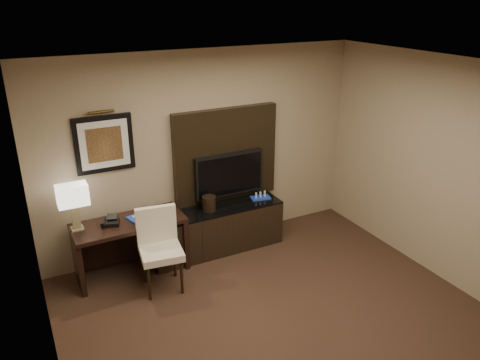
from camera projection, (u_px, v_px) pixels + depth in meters
floor at (304, 348)px, 4.75m from camera, size 4.50×5.00×0.01m
ceiling at (322, 80)px, 3.73m from camera, size 4.50×5.00×0.01m
wall_back at (204, 151)px, 6.30m from camera, size 4.50×0.01×2.70m
wall_left at (49, 299)px, 3.28m from camera, size 0.01×5.00×2.70m
wall_right at (479, 186)px, 5.19m from camera, size 0.01×5.00×2.70m
desk at (131, 247)px, 5.88m from camera, size 1.37×0.62×0.73m
credenza at (216, 229)px, 6.43m from camera, size 1.85×0.51×0.64m
tv_wall_panel at (226, 155)px, 6.41m from camera, size 1.50×0.12×1.30m
tv at (229, 174)px, 6.42m from camera, size 1.00×0.08×0.60m
artwork at (104, 144)px, 5.62m from camera, size 0.70×0.04×0.70m
picture_light at (101, 112)px, 5.43m from camera, size 0.04×0.04×0.30m
desk_chair at (161, 252)px, 5.52m from camera, size 0.55×0.61×1.00m
table_lamp at (74, 206)px, 5.45m from camera, size 0.38×0.24×0.60m
desk_phone at (110, 221)px, 5.65m from camera, size 0.25×0.24×0.10m
blue_folder at (140, 219)px, 5.78m from camera, size 0.31×0.37×0.02m
book at (137, 212)px, 5.73m from camera, size 0.16×0.09×0.22m
ice_bucket at (209, 203)px, 6.21m from camera, size 0.21×0.21×0.20m
minibar_tray at (260, 195)px, 6.58m from camera, size 0.30×0.21×0.10m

